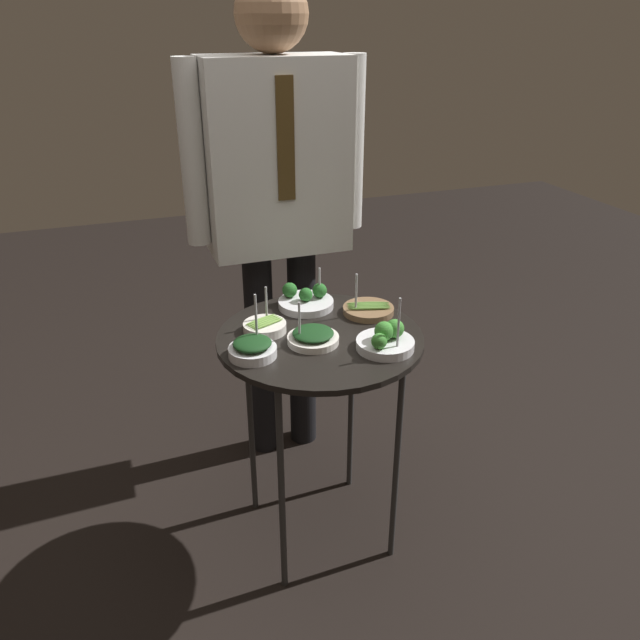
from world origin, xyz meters
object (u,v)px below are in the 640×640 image
at_px(serving_cart, 320,354).
at_px(bowl_broccoli_mid_left, 386,340).
at_px(bowl_asparagus_far_rim, 265,327).
at_px(bowl_asparagus_back_left, 368,309).
at_px(bowl_spinach_mid_right, 253,348).
at_px(bowl_broccoli_front_center, 306,300).
at_px(waiter_figure, 277,181).
at_px(bowl_spinach_front_left, 313,337).

distance_m(serving_cart, bowl_broccoli_mid_left, 0.23).
height_order(bowl_asparagus_far_rim, bowl_asparagus_back_left, bowl_asparagus_back_left).
bearing_deg(bowl_asparagus_far_rim, bowl_spinach_mid_right, -117.93).
bearing_deg(serving_cart, bowl_asparagus_far_rim, 152.06).
relative_size(bowl_broccoli_front_center, bowl_asparagus_back_left, 1.11).
bearing_deg(bowl_spinach_mid_right, bowl_broccoli_front_center, 47.25).
bearing_deg(bowl_asparagus_back_left, bowl_broccoli_mid_left, -101.80).
bearing_deg(bowl_asparagus_far_rim, bowl_broccoli_mid_left, -36.65).
height_order(bowl_spinach_mid_right, waiter_figure, waiter_figure).
bearing_deg(bowl_spinach_mid_right, bowl_asparagus_far_rim, 62.07).
height_order(bowl_spinach_front_left, bowl_asparagus_far_rim, bowl_spinach_front_left).
xyz_separation_m(serving_cart, bowl_spinach_front_left, (-0.04, -0.04, 0.08)).
bearing_deg(bowl_asparagus_far_rim, bowl_spinach_front_left, -45.78).
bearing_deg(bowl_asparagus_back_left, bowl_spinach_front_left, -150.63).
distance_m(bowl_spinach_mid_right, waiter_figure, 0.70).
height_order(serving_cart, bowl_broccoli_mid_left, bowl_broccoli_mid_left).
xyz_separation_m(bowl_broccoli_mid_left, bowl_asparagus_back_left, (0.05, 0.23, -0.02)).
xyz_separation_m(serving_cart, bowl_asparagus_far_rim, (-0.15, 0.08, 0.08)).
distance_m(bowl_spinach_front_left, bowl_asparagus_far_rim, 0.16).
xyz_separation_m(bowl_spinach_front_left, bowl_asparagus_back_left, (0.23, 0.13, -0.01)).
relative_size(serving_cart, bowl_asparagus_back_left, 4.70).
distance_m(bowl_asparagus_far_rim, bowl_asparagus_back_left, 0.34).
relative_size(bowl_spinach_front_left, waiter_figure, 0.09).
relative_size(bowl_broccoli_mid_left, waiter_figure, 0.10).
distance_m(serving_cart, bowl_asparagus_back_left, 0.23).
xyz_separation_m(serving_cart, bowl_broccoli_front_center, (0.02, 0.21, 0.09)).
relative_size(bowl_asparagus_back_left, waiter_figure, 0.09).
xyz_separation_m(serving_cart, bowl_broccoli_mid_left, (0.15, -0.14, 0.09)).
height_order(bowl_broccoli_front_center, bowl_asparagus_back_left, bowl_asparagus_back_left).
xyz_separation_m(bowl_broccoli_front_center, waiter_figure, (0.00, 0.32, 0.32)).
bearing_deg(bowl_broccoli_front_center, bowl_spinach_mid_right, -132.75).
height_order(bowl_broccoli_mid_left, waiter_figure, waiter_figure).
xyz_separation_m(serving_cart, waiter_figure, (0.03, 0.52, 0.40)).
distance_m(bowl_spinach_front_left, bowl_broccoli_front_center, 0.25).
bearing_deg(waiter_figure, bowl_spinach_mid_right, -113.09).
relative_size(bowl_spinach_mid_right, bowl_asparagus_back_left, 1.06).
relative_size(bowl_asparagus_far_rim, waiter_figure, 0.08).
bearing_deg(bowl_broccoli_mid_left, bowl_broccoli_front_center, 109.37).
relative_size(bowl_spinach_front_left, bowl_broccoli_front_center, 0.84).
distance_m(bowl_broccoli_mid_left, bowl_asparagus_far_rim, 0.37).
bearing_deg(waiter_figure, serving_cart, -93.10).
bearing_deg(waiter_figure, bowl_asparagus_far_rim, -111.55).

